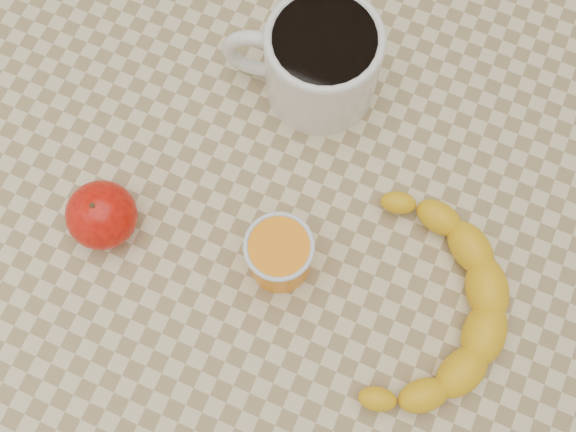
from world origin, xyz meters
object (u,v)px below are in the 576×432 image
at_px(table, 288,243).
at_px(apple, 102,215).
at_px(coffee_mug, 319,61).
at_px(banana, 429,308).
at_px(orange_juice_glass, 279,255).

bearing_deg(table, apple, -155.82).
distance_m(coffee_mug, banana, 0.26).
distance_m(table, apple, 0.21).
xyz_separation_m(table, banana, (0.15, -0.03, 0.11)).
height_order(apple, banana, apple).
bearing_deg(orange_juice_glass, coffee_mug, 102.10).
bearing_deg(table, coffee_mug, 101.87).
bearing_deg(coffee_mug, orange_juice_glass, -77.90).
distance_m(orange_juice_glass, apple, 0.17).
distance_m(table, orange_juice_glass, 0.13).
relative_size(table, orange_juice_glass, 10.95).
xyz_separation_m(orange_juice_glass, apple, (-0.17, -0.03, -0.01)).
height_order(orange_juice_glass, apple, orange_juice_glass).
relative_size(apple, banana, 0.30).
relative_size(table, apple, 10.38).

